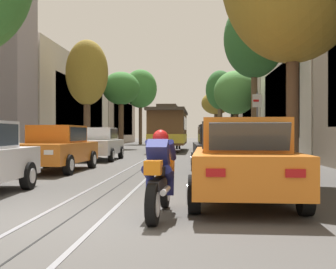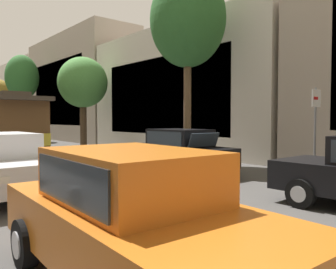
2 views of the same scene
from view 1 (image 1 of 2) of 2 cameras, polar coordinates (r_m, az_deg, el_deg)
ground_plane at (r=30.31m, az=-0.04°, el=-2.29°), size 160.00×160.00×0.00m
trolley_track_rails at (r=34.28m, az=0.38°, el=-2.00°), size 1.14×67.82×0.01m
building_facade_left at (r=32.72m, az=-16.82°, el=5.40°), size 5.12×59.52×10.35m
building_facade_right at (r=34.06m, az=16.78°, el=5.64°), size 5.54×59.52×10.30m
parked_car_orange_second_left at (r=15.36m, az=-14.51°, el=-1.74°), size 2.11×4.41×1.58m
parked_car_white_mid_left at (r=21.21m, az=-9.18°, el=-1.20°), size 2.02×4.37×1.58m
parked_car_orange_near_right at (r=8.34m, az=9.84°, el=-3.36°), size 2.08×4.39×1.58m
parked_car_black_second_right at (r=13.88m, az=7.24°, el=-1.94°), size 2.08×4.40×1.58m
parked_car_black_mid_right at (r=20.55m, az=6.63°, el=-1.25°), size 2.03×4.37×1.58m
street_tree_kerb_left_second at (r=26.12m, az=-10.69°, el=7.90°), size 2.52×2.07×6.84m
street_tree_kerb_left_mid at (r=36.92m, az=-6.24°, el=5.96°), size 3.18×2.84×6.51m
street_tree_kerb_left_fourth at (r=50.91m, az=-3.67°, el=6.01°), size 3.88×3.13×8.79m
street_tree_kerb_right_second at (r=22.79m, az=11.36°, el=12.26°), size 3.10×3.31×8.12m
street_tree_kerb_right_mid at (r=32.15m, az=8.94°, el=5.40°), size 3.20×2.94×5.90m
street_tree_kerb_right_fourth at (r=42.81m, az=6.91°, el=5.74°), size 2.81×2.59×7.48m
street_tree_kerb_right_far at (r=52.77m, az=6.41°, el=4.07°), size 3.61×3.39×6.36m
cable_car_trolley at (r=31.62m, az=0.11°, el=0.82°), size 2.63×9.15×3.28m
motorcycle_with_rider at (r=6.82m, az=-1.11°, el=-5.42°), size 0.56×1.99×1.37m
pedestrian_on_left_pavement at (r=17.54m, az=-21.30°, el=-0.93°), size 0.55×0.39×1.72m
fire_hydrant at (r=17.87m, az=-17.22°, el=-2.67°), size 0.40×0.22×0.84m
street_sign_post at (r=16.25m, az=11.74°, el=1.70°), size 0.36×0.09×2.81m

